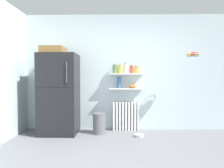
# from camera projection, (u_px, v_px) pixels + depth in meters

# --- Properties ---
(ground_plane) EXTENTS (7.04, 7.04, 0.00)m
(ground_plane) POSITION_uv_depth(u_px,v_px,m) (127.00, 155.00, 3.06)
(ground_plane) COLOR slate
(back_wall) EXTENTS (7.04, 0.10, 2.60)m
(back_wall) POSITION_uv_depth(u_px,v_px,m) (123.00, 72.00, 4.57)
(back_wall) COLOR silver
(back_wall) RESTS_ON ground_plane
(refrigerator) EXTENTS (0.77, 0.71, 1.83)m
(refrigerator) POSITION_uv_depth(u_px,v_px,m) (59.00, 92.00, 4.21)
(refrigerator) COLOR black
(refrigerator) RESTS_ON ground_plane
(radiator) EXTENTS (0.59, 0.12, 0.64)m
(radiator) POSITION_uv_depth(u_px,v_px,m) (126.00, 116.00, 4.47)
(radiator) COLOR white
(radiator) RESTS_ON ground_plane
(wall_shelf_lower) EXTENTS (0.75, 0.22, 0.02)m
(wall_shelf_lower) POSITION_uv_depth(u_px,v_px,m) (126.00, 89.00, 4.42)
(wall_shelf_lower) COLOR white
(wall_shelf_upper) EXTENTS (0.75, 0.22, 0.02)m
(wall_shelf_upper) POSITION_uv_depth(u_px,v_px,m) (126.00, 74.00, 4.41)
(wall_shelf_upper) COLOR white
(storage_jar_0) EXTENTS (0.10, 0.10, 0.21)m
(storage_jar_0) POSITION_uv_depth(u_px,v_px,m) (115.00, 69.00, 4.41)
(storage_jar_0) COLOR #5B7F4C
(storage_jar_0) RESTS_ON wall_shelf_upper
(storage_jar_1) EXTENTS (0.11, 0.11, 0.19)m
(storage_jar_1) POSITION_uv_depth(u_px,v_px,m) (121.00, 69.00, 4.40)
(storage_jar_1) COLOR yellow
(storage_jar_1) RESTS_ON wall_shelf_upper
(storage_jar_2) EXTENTS (0.09, 0.09, 0.24)m
(storage_jar_2) POSITION_uv_depth(u_px,v_px,m) (126.00, 68.00, 4.40)
(storage_jar_2) COLOR silver
(storage_jar_2) RESTS_ON wall_shelf_upper
(storage_jar_3) EXTENTS (0.08, 0.08, 0.19)m
(storage_jar_3) POSITION_uv_depth(u_px,v_px,m) (132.00, 69.00, 4.40)
(storage_jar_3) COLOR #C64C38
(storage_jar_3) RESTS_ON wall_shelf_upper
(storage_jar_4) EXTENTS (0.11, 0.11, 0.16)m
(storage_jar_4) POSITION_uv_depth(u_px,v_px,m) (137.00, 70.00, 4.40)
(storage_jar_4) COLOR yellow
(storage_jar_4) RESTS_ON wall_shelf_upper
(vase) EXTENTS (0.08, 0.08, 0.26)m
(vase) POSITION_uv_depth(u_px,v_px,m) (119.00, 82.00, 4.42)
(vase) COLOR #38609E
(vase) RESTS_ON wall_shelf_lower
(shelf_bowl) EXTENTS (0.18, 0.18, 0.08)m
(shelf_bowl) POSITION_uv_depth(u_px,v_px,m) (133.00, 86.00, 4.41)
(shelf_bowl) COLOR orange
(shelf_bowl) RESTS_ON wall_shelf_lower
(trash_bin) EXTENTS (0.27, 0.27, 0.43)m
(trash_bin) POSITION_uv_depth(u_px,v_px,m) (99.00, 123.00, 4.21)
(trash_bin) COLOR slate
(trash_bin) RESTS_ON ground_plane
(pet_food_bowl) EXTENTS (0.18, 0.18, 0.05)m
(pet_food_bowl) POSITION_uv_depth(u_px,v_px,m) (139.00, 135.00, 3.98)
(pet_food_bowl) COLOR #B7B7BC
(pet_food_bowl) RESTS_ON ground_plane
(hanging_fruit_basket) EXTENTS (0.30, 0.30, 0.10)m
(hanging_fruit_basket) POSITION_uv_depth(u_px,v_px,m) (193.00, 54.00, 4.02)
(hanging_fruit_basket) COLOR #B2B2B7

